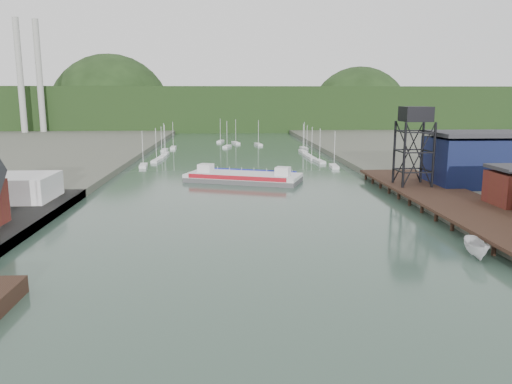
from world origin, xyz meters
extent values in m
plane|color=#2D4639|center=(0.00, 0.00, 0.00)|extent=(600.00, 600.00, 0.00)
cube|color=black|center=(37.00, 45.00, 1.90)|extent=(14.00, 70.00, 0.50)
cylinder|color=black|center=(31.00, 45.00, 0.80)|extent=(0.60, 0.60, 2.20)
cylinder|color=black|center=(43.00, 45.00, 0.80)|extent=(0.60, 0.60, 2.20)
cube|color=silver|center=(-44.00, 50.00, 3.85)|extent=(18.00, 12.00, 4.50)
cylinder|color=black|center=(32.00, 55.00, 8.65)|extent=(0.50, 0.50, 13.00)
cylinder|color=black|center=(38.00, 55.00, 8.65)|extent=(0.50, 0.50, 13.00)
cylinder|color=black|center=(32.00, 61.00, 8.65)|extent=(0.50, 0.50, 13.00)
cylinder|color=black|center=(38.00, 61.00, 8.65)|extent=(0.50, 0.50, 13.00)
cube|color=black|center=(35.00, 58.00, 16.65)|extent=(5.50, 5.50, 3.00)
cube|color=#0B1833|center=(50.00, 60.00, 6.60)|extent=(20.00, 14.00, 10.00)
cube|color=#2D2D33|center=(50.00, 60.00, 12.50)|extent=(20.50, 14.50, 0.80)
cube|color=silver|center=(-27.54, 103.89, 0.35)|extent=(2.67, 7.65, 0.90)
cube|color=silver|center=(-25.28, 115.30, 0.35)|extent=(2.81, 7.67, 0.90)
cube|color=silver|center=(-24.71, 124.17, 0.35)|extent=(2.35, 7.59, 0.90)
cube|color=silver|center=(-24.81, 134.09, 0.35)|extent=(2.01, 7.50, 0.90)
cube|color=silver|center=(-26.64, 146.33, 0.35)|extent=(2.00, 7.50, 0.90)
cube|color=silver|center=(-24.32, 156.17, 0.35)|extent=(2.16, 7.54, 0.90)
cube|color=silver|center=(27.56, 99.03, 0.35)|extent=(2.53, 7.62, 0.90)
cube|color=silver|center=(25.46, 110.51, 0.35)|extent=(2.76, 7.67, 0.90)
cube|color=silver|center=(24.46, 119.29, 0.35)|extent=(2.22, 7.56, 0.90)
cube|color=silver|center=(24.27, 128.28, 0.35)|extent=(2.18, 7.54, 0.90)
cube|color=silver|center=(24.67, 139.38, 0.35)|extent=(2.46, 7.61, 0.90)
cube|color=silver|center=(26.78, 150.99, 0.35)|extent=(2.48, 7.61, 0.90)
cube|color=silver|center=(-3.16, 160.00, 0.35)|extent=(3.78, 7.76, 0.90)
cube|color=silver|center=(10.04, 168.00, 0.35)|extent=(3.31, 7.74, 0.90)
cube|color=silver|center=(0.66, 176.00, 0.35)|extent=(3.76, 7.76, 0.90)
cube|color=silver|center=(-6.11, 184.00, 0.35)|extent=(3.40, 7.74, 0.90)
cylinder|color=#A9A9A4|center=(-110.00, 230.00, 30.00)|extent=(3.20, 3.20, 60.00)
cylinder|color=#A9A9A4|center=(-102.00, 235.00, 30.00)|extent=(3.20, 3.20, 60.00)
cube|color=black|center=(0.00, 300.00, 12.00)|extent=(500.00, 120.00, 28.00)
sphere|color=black|center=(-80.00, 300.00, 8.00)|extent=(80.00, 80.00, 80.00)
sphere|color=black|center=(90.00, 310.00, 6.00)|extent=(70.00, 70.00, 70.00)
cube|color=#4F4F51|center=(0.72, 76.76, 0.54)|extent=(29.08, 19.37, 1.08)
cube|color=silver|center=(0.72, 76.76, 1.51)|extent=(29.08, 19.37, 0.86)
cube|color=#B01420|center=(-1.14, 71.63, 1.73)|extent=(22.41, 8.26, 0.97)
cube|color=navy|center=(2.58, 81.89, 1.73)|extent=(22.41, 8.26, 0.97)
cube|color=silver|center=(-8.42, 80.07, 2.81)|extent=(4.15, 4.15, 2.16)
cube|color=silver|center=(9.86, 73.44, 2.81)|extent=(4.15, 4.15, 2.16)
imported|color=silver|center=(28.21, 17.08, 1.22)|extent=(3.60, 6.68, 2.44)
camera|label=1|loc=(-3.09, -41.64, 20.03)|focal=35.00mm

